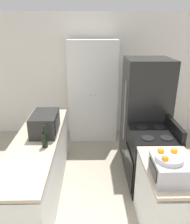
# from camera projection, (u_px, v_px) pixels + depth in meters

# --- Properties ---
(wall_back) EXTENTS (7.00, 0.06, 2.60)m
(wall_back) POSITION_uv_depth(u_px,v_px,m) (94.00, 77.00, 4.77)
(wall_back) COLOR silver
(wall_back) RESTS_ON ground_plane
(counter_left) EXTENTS (0.60, 2.37, 0.89)m
(counter_left) POSITION_uv_depth(u_px,v_px,m) (40.00, 165.00, 3.16)
(counter_left) COLOR silver
(counter_left) RESTS_ON ground_plane
(counter_right) EXTENTS (0.60, 0.90, 0.89)m
(counter_right) POSITION_uv_depth(u_px,v_px,m) (168.00, 201.00, 2.50)
(counter_right) COLOR silver
(counter_right) RESTS_ON ground_plane
(pantry_cabinet) EXTENTS (0.99, 0.54, 2.09)m
(pantry_cabinet) POSITION_uv_depth(u_px,v_px,m) (93.00, 92.00, 4.58)
(pantry_cabinet) COLOR silver
(pantry_cabinet) RESTS_ON ground_plane
(stove) EXTENTS (0.66, 0.72, 1.05)m
(stove) POSITION_uv_depth(u_px,v_px,m) (151.00, 159.00, 3.27)
(stove) COLOR black
(stove) RESTS_ON ground_plane
(refrigerator) EXTENTS (0.77, 0.73, 1.84)m
(refrigerator) POSITION_uv_depth(u_px,v_px,m) (145.00, 112.00, 3.82)
(refrigerator) COLOR black
(refrigerator) RESTS_ON ground_plane
(microwave) EXTENTS (0.35, 0.53, 0.29)m
(microwave) POSITION_uv_depth(u_px,v_px,m) (45.00, 123.00, 3.07)
(microwave) COLOR black
(microwave) RESTS_ON counter_left
(wine_bottle) EXTENTS (0.07, 0.07, 0.30)m
(wine_bottle) POSITION_uv_depth(u_px,v_px,m) (44.00, 139.00, 2.70)
(wine_bottle) COLOR black
(wine_bottle) RESTS_ON counter_left
(toaster_oven) EXTENTS (0.31, 0.37, 0.21)m
(toaster_oven) POSITION_uv_depth(u_px,v_px,m) (168.00, 169.00, 2.13)
(toaster_oven) COLOR #B2B2B7
(toaster_oven) RESTS_ON counter_right
(fruit_bowl) EXTENTS (0.27, 0.27, 0.10)m
(fruit_bowl) POSITION_uv_depth(u_px,v_px,m) (169.00, 157.00, 2.09)
(fruit_bowl) COLOR silver
(fruit_bowl) RESTS_ON toaster_oven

